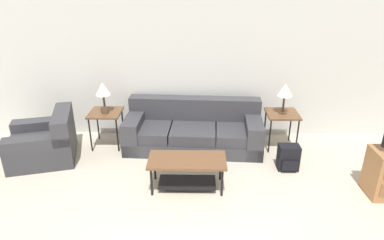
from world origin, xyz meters
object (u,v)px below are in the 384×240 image
side_table_left (106,115)px  backpack (288,158)px  armchair (45,143)px  coffee_table (187,167)px  couch (194,131)px  side_table_right (282,116)px  table_lamp_left (103,90)px  table_lamp_right (285,91)px

side_table_left → backpack: size_ratio=1.58×
armchair → backpack: 3.97m
coffee_table → side_table_left: bearing=138.4°
couch → armchair: 2.50m
side_table_right → backpack: bearing=-92.5°
table_lamp_left → backpack: 3.26m
armchair → side_table_right: bearing=7.1°
side_table_left → backpack: 3.16m
coffee_table → side_table_right: bearing=38.9°
side_table_left → table_lamp_left: bearing=180.0°
table_lamp_right → side_table_right: bearing=0.0°
side_table_left → backpack: bearing=-14.2°
side_table_right → backpack: (-0.03, -0.77, -0.38)m
coffee_table → table_lamp_left: 2.09m
side_table_left → backpack: side_table_left is taller
couch → side_table_right: bearing=0.7°
side_table_left → table_lamp_right: table_lamp_right is taller
armchair → table_lamp_left: (0.91, 0.50, 0.77)m
armchair → coffee_table: (2.38, -0.81, 0.06)m
couch → table_lamp_left: table_lamp_left is taller
couch → armchair: bearing=-169.0°
backpack → couch: bearing=153.4°
side_table_right → table_lamp_left: 3.12m
side_table_left → table_lamp_left: (-0.00, 0.00, 0.47)m
table_lamp_right → backpack: (-0.03, -0.77, -0.85)m
coffee_table → side_table_right: (1.61, 1.30, 0.24)m
side_table_right → table_lamp_right: bearing=0.0°
side_table_left → coffee_table: bearing=-41.6°
side_table_right → backpack: side_table_right is taller
side_table_left → table_lamp_right: 3.12m
table_lamp_right → coffee_table: bearing=-141.1°
couch → coffee_table: 1.29m
couch → table_lamp_right: bearing=0.7°
couch → coffee_table: bearing=-93.4°
armchair → side_table_left: bearing=28.5°
backpack → table_lamp_left: bearing=165.8°
couch → backpack: bearing=-26.6°
backpack → side_table_right: bearing=87.5°
side_table_right → table_lamp_left: (-3.08, 0.00, 0.47)m
couch → armchair: couch is taller
couch → side_table_right: (1.54, 0.02, 0.29)m
couch → table_lamp_right: 1.71m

